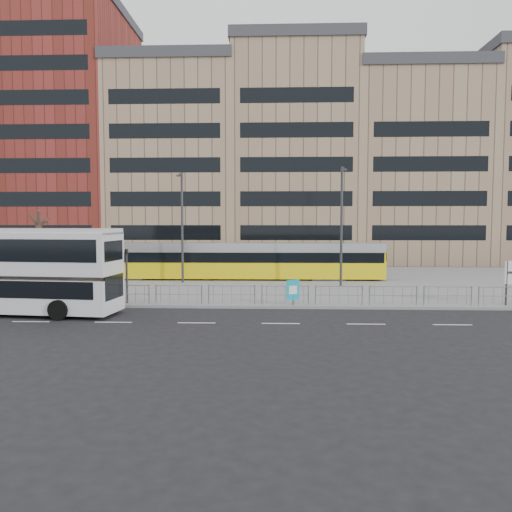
{
  "coord_description": "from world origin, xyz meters",
  "views": [
    {
      "loc": [
        1.68,
        -27.25,
        4.82
      ],
      "look_at": [
        0.47,
        6.0,
        2.49
      ],
      "focal_mm": 35.0,
      "sensor_mm": 36.0,
      "label": 1
    }
  ],
  "objects_px": {
    "pedestrian": "(106,283)",
    "traffic_light_west": "(127,269)",
    "lamp_post_east": "(342,221)",
    "bare_tree": "(38,209)",
    "lamp_post_west": "(182,223)",
    "tram": "(228,261)",
    "ad_panel": "(293,290)",
    "double_decker_bus": "(12,268)"
  },
  "relations": [
    {
      "from": "traffic_light_west",
      "to": "lamp_post_west",
      "type": "bearing_deg",
      "value": 87.01
    },
    {
      "from": "pedestrian",
      "to": "bare_tree",
      "type": "distance_m",
      "value": 9.48
    },
    {
      "from": "pedestrian",
      "to": "double_decker_bus",
      "type": "bearing_deg",
      "value": 130.87
    },
    {
      "from": "tram",
      "to": "lamp_post_west",
      "type": "bearing_deg",
      "value": -144.6
    },
    {
      "from": "bare_tree",
      "to": "traffic_light_west",
      "type": "bearing_deg",
      "value": -40.24
    },
    {
      "from": "tram",
      "to": "ad_panel",
      "type": "distance_m",
      "value": 13.19
    },
    {
      "from": "tram",
      "to": "traffic_light_west",
      "type": "distance_m",
      "value": 12.86
    },
    {
      "from": "ad_panel",
      "to": "lamp_post_west",
      "type": "bearing_deg",
      "value": 107.75
    },
    {
      "from": "ad_panel",
      "to": "bare_tree",
      "type": "bearing_deg",
      "value": 136.09
    },
    {
      "from": "traffic_light_west",
      "to": "lamp_post_west",
      "type": "xyz_separation_m",
      "value": [
        1.42,
        9.61,
        2.56
      ]
    },
    {
      "from": "pedestrian",
      "to": "lamp_post_west",
      "type": "xyz_separation_m",
      "value": [
        3.35,
        7.52,
        3.64
      ]
    },
    {
      "from": "tram",
      "to": "traffic_light_west",
      "type": "xyz_separation_m",
      "value": [
        -4.67,
        -11.97,
        0.5
      ]
    },
    {
      "from": "double_decker_bus",
      "to": "lamp_post_east",
      "type": "distance_m",
      "value": 21.49
    },
    {
      "from": "ad_panel",
      "to": "traffic_light_west",
      "type": "distance_m",
      "value": 9.53
    },
    {
      "from": "ad_panel",
      "to": "lamp_post_east",
      "type": "height_order",
      "value": "lamp_post_east"
    },
    {
      "from": "lamp_post_west",
      "to": "ad_panel",
      "type": "bearing_deg",
      "value": -50.97
    },
    {
      "from": "pedestrian",
      "to": "ad_panel",
      "type": "bearing_deg",
      "value": -116.59
    },
    {
      "from": "tram",
      "to": "traffic_light_west",
      "type": "height_order",
      "value": "traffic_light_west"
    },
    {
      "from": "ad_panel",
      "to": "pedestrian",
      "type": "height_order",
      "value": "pedestrian"
    },
    {
      "from": "pedestrian",
      "to": "lamp_post_west",
      "type": "bearing_deg",
      "value": -38.72
    },
    {
      "from": "bare_tree",
      "to": "ad_panel",
      "type": "bearing_deg",
      "value": -22.62
    },
    {
      "from": "tram",
      "to": "ad_panel",
      "type": "xyz_separation_m",
      "value": [
        4.79,
        -12.27,
        -0.65
      ]
    },
    {
      "from": "lamp_post_west",
      "to": "bare_tree",
      "type": "relative_size",
      "value": 1.14
    },
    {
      "from": "double_decker_bus",
      "to": "lamp_post_east",
      "type": "height_order",
      "value": "lamp_post_east"
    },
    {
      "from": "tram",
      "to": "lamp_post_west",
      "type": "xyz_separation_m",
      "value": [
        -3.25,
        -2.36,
        3.06
      ]
    },
    {
      "from": "tram",
      "to": "lamp_post_east",
      "type": "height_order",
      "value": "lamp_post_east"
    },
    {
      "from": "ad_panel",
      "to": "double_decker_bus",
      "type": "bearing_deg",
      "value": 168.01
    },
    {
      "from": "double_decker_bus",
      "to": "ad_panel",
      "type": "relative_size",
      "value": 8.02
    },
    {
      "from": "lamp_post_east",
      "to": "bare_tree",
      "type": "relative_size",
      "value": 1.17
    },
    {
      "from": "ad_panel",
      "to": "lamp_post_west",
      "type": "relative_size",
      "value": 0.17
    },
    {
      "from": "double_decker_bus",
      "to": "bare_tree",
      "type": "bearing_deg",
      "value": 114.0
    },
    {
      "from": "traffic_light_west",
      "to": "bare_tree",
      "type": "distance_m",
      "value": 11.64
    },
    {
      "from": "lamp_post_east",
      "to": "bare_tree",
      "type": "bearing_deg",
      "value": -177.59
    },
    {
      "from": "pedestrian",
      "to": "bare_tree",
      "type": "height_order",
      "value": "bare_tree"
    },
    {
      "from": "traffic_light_west",
      "to": "lamp_post_east",
      "type": "distance_m",
      "value": 15.73
    },
    {
      "from": "tram",
      "to": "bare_tree",
      "type": "height_order",
      "value": "bare_tree"
    },
    {
      "from": "lamp_post_west",
      "to": "lamp_post_east",
      "type": "height_order",
      "value": "lamp_post_east"
    },
    {
      "from": "lamp_post_east",
      "to": "traffic_light_west",
      "type": "bearing_deg",
      "value": -148.6
    },
    {
      "from": "pedestrian",
      "to": "traffic_light_west",
      "type": "relative_size",
      "value": 0.57
    },
    {
      "from": "pedestrian",
      "to": "bare_tree",
      "type": "xyz_separation_m",
      "value": [
        -6.54,
        5.08,
        4.62
      ]
    },
    {
      "from": "ad_panel",
      "to": "lamp_post_west",
      "type": "height_order",
      "value": "lamp_post_west"
    },
    {
      "from": "tram",
      "to": "ad_panel",
      "type": "bearing_deg",
      "value": -69.3
    }
  ]
}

